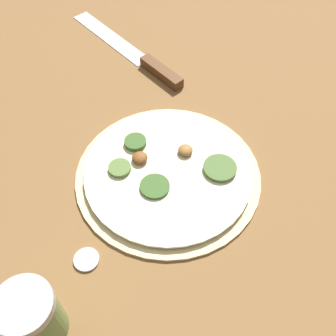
{
  "coord_description": "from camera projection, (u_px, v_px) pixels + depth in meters",
  "views": [
    {
      "loc": [
        -0.25,
        0.24,
        0.47
      ],
      "look_at": [
        0.0,
        0.0,
        0.02
      ],
      "focal_mm": 42.0,
      "sensor_mm": 36.0,
      "label": 1
    }
  ],
  "objects": [
    {
      "name": "spice_jar",
      "position": [
        33.0,
        317.0,
        0.41
      ],
      "size": [
        0.06,
        0.06,
        0.09
      ],
      "color": "#4C7F42",
      "rests_on": "ground_plane"
    },
    {
      "name": "knife",
      "position": [
        143.0,
        59.0,
        0.74
      ],
      "size": [
        0.32,
        0.04,
        0.02
      ],
      "rotation": [
        0.0,
        0.0,
        6.23
      ],
      "color": "silver",
      "rests_on": "ground_plane"
    },
    {
      "name": "loose_cap",
      "position": [
        86.0,
        259.0,
        0.5
      ],
      "size": [
        0.03,
        0.03,
        0.01
      ],
      "color": "#B2B2B7",
      "rests_on": "ground_plane"
    },
    {
      "name": "pizza",
      "position": [
        168.0,
        173.0,
        0.57
      ],
      "size": [
        0.27,
        0.27,
        0.02
      ],
      "color": "beige",
      "rests_on": "ground_plane"
    },
    {
      "name": "ground_plane",
      "position": [
        168.0,
        176.0,
        0.58
      ],
      "size": [
        3.0,
        3.0,
        0.0
      ],
      "primitive_type": "plane",
      "color": "brown"
    }
  ]
}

